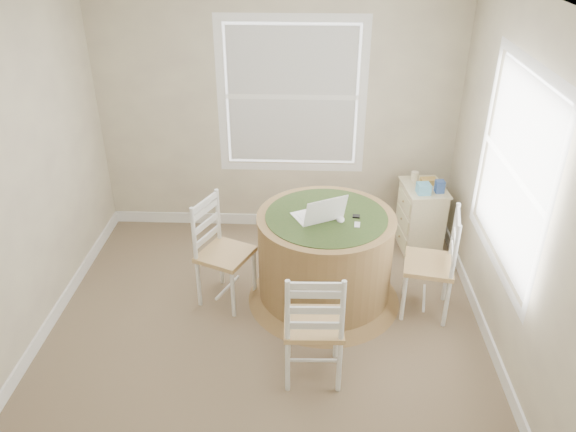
{
  "coord_description": "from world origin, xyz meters",
  "views": [
    {
      "loc": [
        0.33,
        -3.56,
        3.1
      ],
      "look_at": [
        0.17,
        0.45,
        0.86
      ],
      "focal_mm": 35.0,
      "sensor_mm": 36.0,
      "label": 1
    }
  ],
  "objects_px": {
    "chair_near": "(314,323)",
    "laptop": "(319,215)",
    "corner_chest": "(420,217)",
    "chair_right": "(429,264)",
    "round_table": "(325,255)",
    "chair_left": "(225,254)"
  },
  "relations": [
    {
      "from": "chair_near",
      "to": "laptop",
      "type": "height_order",
      "value": "laptop"
    },
    {
      "from": "chair_near",
      "to": "corner_chest",
      "type": "xyz_separation_m",
      "value": [
        1.07,
        1.82,
        -0.13
      ]
    },
    {
      "from": "chair_right",
      "to": "laptop",
      "type": "distance_m",
      "value": 1.01
    },
    {
      "from": "corner_chest",
      "to": "laptop",
      "type": "bearing_deg",
      "value": -145.25
    },
    {
      "from": "chair_near",
      "to": "round_table",
      "type": "bearing_deg",
      "value": -97.57
    },
    {
      "from": "round_table",
      "to": "chair_left",
      "type": "xyz_separation_m",
      "value": [
        -0.85,
        -0.05,
        0.02
      ]
    },
    {
      "from": "chair_near",
      "to": "corner_chest",
      "type": "distance_m",
      "value": 2.12
    },
    {
      "from": "chair_near",
      "to": "corner_chest",
      "type": "bearing_deg",
      "value": -122.01
    },
    {
      "from": "round_table",
      "to": "corner_chest",
      "type": "height_order",
      "value": "round_table"
    },
    {
      "from": "corner_chest",
      "to": "chair_near",
      "type": "bearing_deg",
      "value": -127.49
    },
    {
      "from": "round_table",
      "to": "laptop",
      "type": "relative_size",
      "value": 2.86
    },
    {
      "from": "chair_left",
      "to": "chair_right",
      "type": "relative_size",
      "value": 1.0
    },
    {
      "from": "chair_left",
      "to": "chair_right",
      "type": "bearing_deg",
      "value": -68.69
    },
    {
      "from": "chair_near",
      "to": "chair_right",
      "type": "distance_m",
      "value": 1.25
    },
    {
      "from": "corner_chest",
      "to": "chair_left",
      "type": "bearing_deg",
      "value": -159.71
    },
    {
      "from": "chair_right",
      "to": "chair_left",
      "type": "bearing_deg",
      "value": -81.52
    },
    {
      "from": "chair_near",
      "to": "chair_right",
      "type": "bearing_deg",
      "value": -141.89
    },
    {
      "from": "chair_left",
      "to": "corner_chest",
      "type": "relative_size",
      "value": 1.38
    },
    {
      "from": "chair_left",
      "to": "corner_chest",
      "type": "bearing_deg",
      "value": -38.69
    },
    {
      "from": "round_table",
      "to": "chair_right",
      "type": "relative_size",
      "value": 1.41
    },
    {
      "from": "round_table",
      "to": "laptop",
      "type": "bearing_deg",
      "value": -145.56
    },
    {
      "from": "laptop",
      "to": "round_table",
      "type": "bearing_deg",
      "value": -179.28
    }
  ]
}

